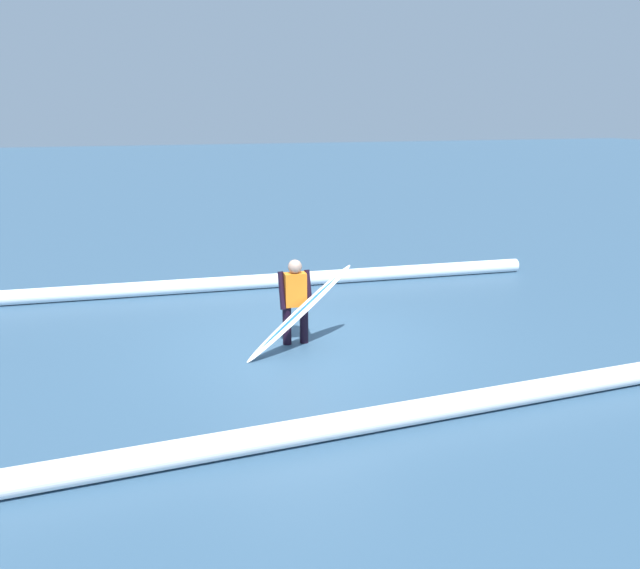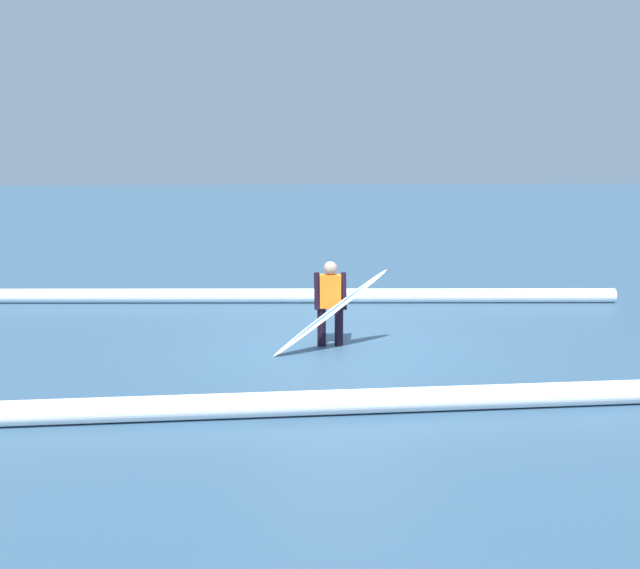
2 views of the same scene
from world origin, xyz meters
The scene contains 5 objects.
ground_plane centered at (0.00, 0.00, 0.00)m, with size 131.63×131.63×0.00m, color #33536D.
surfer centered at (0.18, -0.04, 0.77)m, with size 0.52×0.27×1.38m.
surfboard centered at (0.20, 0.30, 0.63)m, with size 1.90×0.73×1.28m.
wave_crest_foreground centered at (1.43, -3.59, 0.15)m, with size 0.30×0.30×15.03m, color white.
wave_crest_midground centered at (1.92, 3.13, 0.15)m, with size 0.29×0.29×14.41m, color white.
Camera 2 is at (1.18, 11.21, 3.04)m, focal length 40.34 mm.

